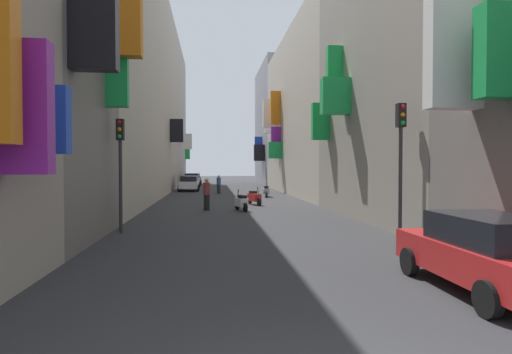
# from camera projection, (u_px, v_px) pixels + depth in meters

# --- Properties ---
(ground_plane) EXTENTS (140.00, 140.00, 0.00)m
(ground_plane) POSITION_uv_depth(u_px,v_px,m) (230.00, 197.00, 33.24)
(ground_plane) COLOR #2D2D30
(building_left_mid_b) EXTENTS (7.30, 45.64, 16.81)m
(building_left_mid_b) POSITION_uv_depth(u_px,v_px,m) (138.00, 100.00, 39.34)
(building_left_mid_b) COLOR #B2A899
(building_left_mid_b) RESTS_ON ground
(building_right_mid_a) EXTENTS (7.32, 13.07, 13.76)m
(building_right_mid_a) POSITION_uv_depth(u_px,v_px,m) (420.00, 66.00, 19.54)
(building_right_mid_a) COLOR gray
(building_right_mid_a) RESTS_ON ground
(building_right_mid_b) EXTENTS (7.32, 23.58, 13.78)m
(building_right_mid_b) POSITION_uv_depth(u_px,v_px,m) (319.00, 114.00, 37.77)
(building_right_mid_b) COLOR #B2A899
(building_right_mid_b) RESTS_ON ground
(building_right_mid_c) EXTENTS (7.30, 14.32, 15.25)m
(building_right_mid_c) POSITION_uv_depth(u_px,v_px,m) (283.00, 126.00, 56.57)
(building_right_mid_c) COLOR gray
(building_right_mid_c) RESTS_ON ground
(parked_car_black) EXTENTS (1.96, 3.93, 1.46)m
(parked_car_black) POSITION_uv_depth(u_px,v_px,m) (194.00, 179.00, 55.12)
(parked_car_black) COLOR black
(parked_car_black) RESTS_ON ground
(parked_car_red) EXTENTS (1.87, 4.09, 1.48)m
(parked_car_red) POSITION_uv_depth(u_px,v_px,m) (487.00, 252.00, 8.16)
(parked_car_red) COLOR #B21E1E
(parked_car_red) RESTS_ON ground
(parked_car_white) EXTENTS (1.91, 4.20, 1.43)m
(parked_car_white) POSITION_uv_depth(u_px,v_px,m) (189.00, 183.00, 41.65)
(parked_car_white) COLOR white
(parked_car_white) RESTS_ON ground
(parked_car_silver) EXTENTS (1.92, 4.23, 1.54)m
(parked_car_silver) POSITION_uv_depth(u_px,v_px,m) (192.00, 180.00, 49.83)
(parked_car_silver) COLOR #B7B7BC
(parked_car_silver) RESTS_ON ground
(scooter_red) EXTENTS (0.77, 1.94, 1.13)m
(scooter_red) POSITION_uv_depth(u_px,v_px,m) (254.00, 197.00, 26.62)
(scooter_red) COLOR red
(scooter_red) RESTS_ON ground
(scooter_silver) EXTENTS (0.62, 1.89, 1.13)m
(scooter_silver) POSITION_uv_depth(u_px,v_px,m) (267.00, 191.00, 33.44)
(scooter_silver) COLOR #ADADB2
(scooter_silver) RESTS_ON ground
(scooter_white) EXTENTS (0.70, 1.75, 1.13)m
(scooter_white) POSITION_uv_depth(u_px,v_px,m) (241.00, 202.00, 23.08)
(scooter_white) COLOR silver
(scooter_white) RESTS_ON ground
(pedestrian_crossing) EXTENTS (0.52, 0.52, 1.73)m
(pedestrian_crossing) POSITION_uv_depth(u_px,v_px,m) (207.00, 194.00, 23.34)
(pedestrian_crossing) COLOR black
(pedestrian_crossing) RESTS_ON ground
(pedestrian_near_left) EXTENTS (0.52, 0.52, 1.59)m
(pedestrian_near_left) POSITION_uv_depth(u_px,v_px,m) (219.00, 184.00, 37.93)
(pedestrian_near_left) COLOR #292929
(pedestrian_near_left) RESTS_ON ground
(traffic_light_near_corner) EXTENTS (0.26, 0.34, 4.05)m
(traffic_light_near_corner) POSITION_uv_depth(u_px,v_px,m) (120.00, 155.00, 15.40)
(traffic_light_near_corner) COLOR #2D2D2D
(traffic_light_near_corner) RESTS_ON ground
(traffic_light_far_corner) EXTENTS (0.26, 0.34, 4.36)m
(traffic_light_far_corner) POSITION_uv_depth(u_px,v_px,m) (401.00, 148.00, 13.72)
(traffic_light_far_corner) COLOR #2D2D2D
(traffic_light_far_corner) RESTS_ON ground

